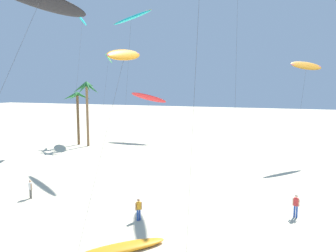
{
  "coord_description": "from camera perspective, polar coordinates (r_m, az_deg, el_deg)",
  "views": [
    {
      "loc": [
        7.22,
        1.71,
        9.51
      ],
      "look_at": [
        0.26,
        20.12,
        7.1
      ],
      "focal_mm": 34.65,
      "sensor_mm": 36.0,
      "label": 1
    }
  ],
  "objects": [
    {
      "name": "flying_kite_11",
      "position": [
        45.68,
        23.19,
        9.72
      ],
      "size": [
        4.7,
        8.55,
        12.83
      ],
      "color": "orange",
      "rests_on": "ground"
    },
    {
      "name": "person_near_right",
      "position": [
        25.96,
        21.58,
        -12.79
      ],
      "size": [
        0.5,
        0.27,
        1.73
      ],
      "color": "#284CA3",
      "rests_on": "ground"
    },
    {
      "name": "flying_kite_1",
      "position": [
        22.49,
        -21.6,
        19.94
      ],
      "size": [
        3.78,
        10.4,
        15.63
      ],
      "color": "black",
      "rests_on": "ground"
    },
    {
      "name": "flying_kite_5",
      "position": [
        58.14,
        -3.49,
        5.04
      ],
      "size": [
        7.39,
        8.84,
        8.87
      ],
      "color": "red",
      "rests_on": "ground"
    },
    {
      "name": "person_mid_field",
      "position": [
        23.87,
        -5.19,
        -14.25
      ],
      "size": [
        0.38,
        0.4,
        1.6
      ],
      "color": "#284CA3",
      "rests_on": "ground"
    },
    {
      "name": "flying_kite_10",
      "position": [
        23.24,
        -7.68,
        12.3
      ],
      "size": [
        2.02,
        10.96,
        12.45
      ],
      "color": "orange",
      "rests_on": "ground"
    },
    {
      "name": "flying_kite_7",
      "position": [
        42.85,
        -6.5,
        18.37
      ],
      "size": [
        7.69,
        5.32,
        18.62
      ],
      "color": "#19B2B7",
      "rests_on": "ground"
    },
    {
      "name": "flying_kite_0",
      "position": [
        53.75,
        -14.83,
        17.51
      ],
      "size": [
        3.34,
        8.9,
        20.37
      ],
      "color": "#19B2B7",
      "rests_on": "ground"
    },
    {
      "name": "flying_kite_4",
      "position": [
        59.52,
        -10.42,
        11.65
      ],
      "size": [
        5.27,
        10.88,
        16.01
      ],
      "color": "green",
      "rests_on": "ground"
    },
    {
      "name": "palm_tree_0",
      "position": [
        54.72,
        -15.62,
        4.0
      ],
      "size": [
        4.71,
        4.71,
        8.66
      ],
      "color": "brown",
      "rests_on": "ground"
    },
    {
      "name": "person_foreground_walker",
      "position": [
        30.44,
        -23.04,
        -10.06
      ],
      "size": [
        0.49,
        0.28,
        1.61
      ],
      "color": "slate",
      "rests_on": "ground"
    },
    {
      "name": "palm_tree_1",
      "position": [
        52.82,
        -14.1,
        5.61
      ],
      "size": [
        4.7,
        4.7,
        10.29
      ],
      "color": "olive",
      "rests_on": "ground"
    },
    {
      "name": "grounded_kite_0",
      "position": [
        20.29,
        -8.1,
        -20.42
      ],
      "size": [
        4.55,
        4.5,
        0.38
      ],
      "color": "orange",
      "rests_on": "ground"
    }
  ]
}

